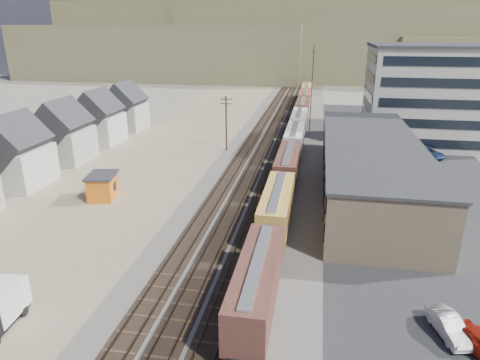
% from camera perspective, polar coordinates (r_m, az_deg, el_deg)
% --- Properties ---
extents(ground, '(300.00, 300.00, 0.00)m').
position_cam_1_polar(ground, '(39.34, -2.59, -13.38)').
color(ground, '#6B6356').
rests_on(ground, ground).
extents(ballast_bed, '(18.00, 200.00, 0.06)m').
position_cam_1_polar(ballast_bed, '(85.14, 4.96, 5.13)').
color(ballast_bed, '#4C4742').
rests_on(ballast_bed, ground).
extents(dirt_yard, '(24.00, 180.00, 0.03)m').
position_cam_1_polar(dirt_yard, '(80.09, -10.20, 3.93)').
color(dirt_yard, '#7C7455').
rests_on(dirt_yard, ground).
extents(asphalt_lot, '(26.00, 120.00, 0.04)m').
position_cam_1_polar(asphalt_lot, '(71.84, 21.44, 0.99)').
color(asphalt_lot, '#232326').
rests_on(asphalt_lot, ground).
extents(rail_tracks, '(11.40, 200.00, 0.24)m').
position_cam_1_polar(rail_tracks, '(85.17, 4.60, 5.20)').
color(rail_tracks, black).
rests_on(rail_tracks, ground).
extents(freight_train, '(3.00, 119.74, 4.46)m').
position_cam_1_polar(freight_train, '(83.66, 7.59, 6.71)').
color(freight_train, black).
rests_on(freight_train, ground).
extents(warehouse, '(12.40, 40.40, 7.25)m').
position_cam_1_polar(warehouse, '(60.21, 16.94, 1.67)').
color(warehouse, tan).
rests_on(warehouse, ground).
extents(office_tower, '(22.60, 18.60, 18.45)m').
position_cam_1_polar(office_tower, '(90.15, 23.76, 10.37)').
color(office_tower, '#9E998E').
rests_on(office_tower, ground).
extents(utility_pole_north, '(2.20, 0.32, 10.00)m').
position_cam_1_polar(utility_pole_north, '(77.48, -1.84, 7.73)').
color(utility_pole_north, '#382619').
rests_on(utility_pole_north, ground).
extents(radio_mast, '(1.20, 0.16, 18.00)m').
position_cam_1_polar(radio_mast, '(92.87, 9.53, 11.89)').
color(radio_mast, black).
rests_on(radio_mast, ground).
extents(townhouse_row, '(8.15, 68.16, 10.47)m').
position_cam_1_polar(townhouse_row, '(72.68, -25.00, 4.27)').
color(townhouse_row, '#B7B2A8').
rests_on(townhouse_row, ground).
extents(hills_north, '(265.00, 80.00, 32.00)m').
position_cam_1_polar(hills_north, '(200.22, 8.70, 17.49)').
color(hills_north, brown).
rests_on(hills_north, ground).
extents(maintenance_shed, '(4.30, 5.12, 3.34)m').
position_cam_1_polar(maintenance_shed, '(59.08, -17.83, -0.77)').
color(maintenance_shed, orange).
rests_on(maintenance_shed, ground).
extents(parked_car_white, '(2.70, 4.82, 1.50)m').
position_cam_1_polar(parked_car_white, '(36.57, 26.08, -17.13)').
color(parked_car_white, silver).
rests_on(parked_car_white, ground).
extents(parked_car_blue, '(5.61, 6.70, 1.70)m').
position_cam_1_polar(parked_car_blue, '(81.11, 23.78, 3.35)').
color(parked_car_blue, navy).
rests_on(parked_car_blue, ground).
extents(parked_car_far, '(2.55, 5.23, 1.72)m').
position_cam_1_polar(parked_car_far, '(89.98, 27.22, 4.33)').
color(parked_car_far, silver).
rests_on(parked_car_far, ground).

